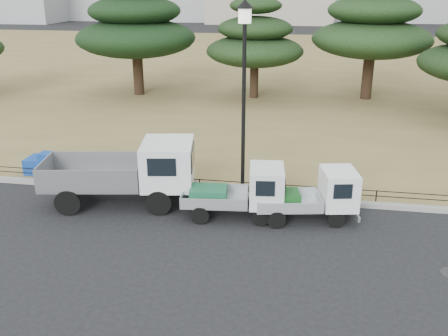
% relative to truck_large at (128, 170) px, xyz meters
% --- Properties ---
extents(ground, '(220.00, 220.00, 0.00)m').
position_rel_truck_large_xyz_m(ground, '(3.13, -1.57, -1.19)').
color(ground, black).
extents(lawn, '(120.00, 56.00, 0.15)m').
position_rel_truck_large_xyz_m(lawn, '(3.13, 29.03, -1.12)').
color(lawn, olive).
rests_on(lawn, ground).
extents(curb, '(120.00, 0.25, 0.16)m').
position_rel_truck_large_xyz_m(curb, '(3.13, 1.03, -1.11)').
color(curb, gray).
rests_on(curb, ground).
extents(truck_large, '(5.17, 2.72, 2.14)m').
position_rel_truck_large_xyz_m(truck_large, '(0.00, 0.00, 0.00)').
color(truck_large, black).
rests_on(truck_large, ground).
extents(truck_kei_front, '(3.28, 1.66, 1.67)m').
position_rel_truck_large_xyz_m(truck_kei_front, '(3.82, -0.38, -0.36)').
color(truck_kei_front, black).
rests_on(truck_kei_front, ground).
extents(truck_kei_rear, '(3.26, 1.86, 1.61)m').
position_rel_truck_large_xyz_m(truck_kei_rear, '(6.06, -0.18, -0.39)').
color(truck_kei_rear, black).
rests_on(truck_kei_rear, ground).
extents(street_lamp, '(0.57, 0.57, 6.36)m').
position_rel_truck_large_xyz_m(street_lamp, '(3.63, 1.33, 3.26)').
color(street_lamp, black).
rests_on(street_lamp, lawn).
extents(pipe_fence, '(38.00, 0.04, 0.40)m').
position_rel_truck_large_xyz_m(pipe_fence, '(3.13, 1.18, -0.75)').
color(pipe_fence, black).
rests_on(pipe_fence, lawn).
extents(tarp_pile, '(1.28, 0.94, 0.85)m').
position_rel_truck_large_xyz_m(tarp_pile, '(-4.04, 1.80, -0.70)').
color(tarp_pile, '#1543A6').
rests_on(tarp_pile, lawn).
extents(pine_west_near, '(7.44, 7.44, 7.44)m').
position_rel_truck_large_xyz_m(pine_west_near, '(-5.14, 16.05, 3.25)').
color(pine_west_near, black).
rests_on(pine_west_near, lawn).
extents(pine_center_left, '(5.95, 5.95, 6.05)m').
position_rel_truck_large_xyz_m(pine_center_left, '(2.30, 16.33, 2.45)').
color(pine_center_left, black).
rests_on(pine_center_left, lawn).
extents(pine_center_right, '(7.11, 7.11, 7.55)m').
position_rel_truck_large_xyz_m(pine_center_right, '(9.23, 17.19, 3.33)').
color(pine_center_right, black).
rests_on(pine_center_right, lawn).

